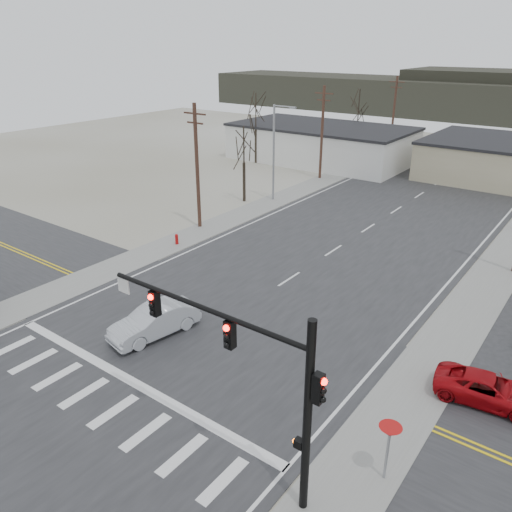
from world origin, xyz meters
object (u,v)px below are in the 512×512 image
Objects in this scene: fire_hydrant at (177,239)px; car_far_b at (452,136)px; sedan_crossing at (154,321)px; car_parked_red at (488,389)px; traffic_signal_mast at (257,370)px.

fire_hydrant is 0.21× the size of car_far_b.
sedan_crossing reaches higher than car_far_b.
car_parked_red is at bearing -82.10° from car_far_b.
car_far_b is at bearing 10.46° from car_parked_red.
car_far_b is 64.54m from car_parked_red.
car_far_b is at bearing 104.66° from sedan_crossing.
car_far_b is (-4.51, 66.18, -0.09)m from sedan_crossing.
traffic_signal_mast is 1.83× the size of sedan_crossing.
traffic_signal_mast reaches higher than fire_hydrant.
traffic_signal_mast is at bearing -13.19° from sedan_crossing.
car_far_b reaches higher than fire_hydrant.
car_parked_red reaches higher than fire_hydrant.
traffic_signal_mast is 72.16m from car_far_b.
traffic_signal_mast is at bearing -88.51° from car_far_b.
sedan_crossing reaches higher than car_parked_red.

